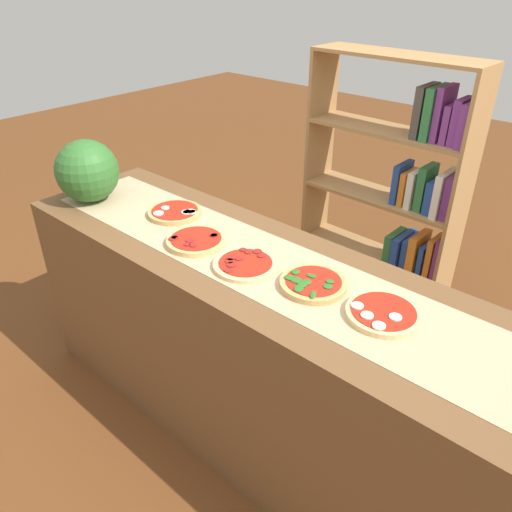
# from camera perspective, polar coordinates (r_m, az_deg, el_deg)

# --- Properties ---
(ground_plane) EXTENTS (12.00, 12.00, 0.00)m
(ground_plane) POSITION_cam_1_polar(r_m,az_deg,el_deg) (2.47, -0.00, -18.51)
(ground_plane) COLOR brown
(counter) EXTENTS (2.26, 0.62, 0.89)m
(counter) POSITION_cam_1_polar(r_m,az_deg,el_deg) (2.15, -0.00, -10.73)
(counter) COLOR brown
(counter) RESTS_ON ground_plane
(parchment_paper) EXTENTS (2.12, 0.40, 0.00)m
(parchment_paper) POSITION_cam_1_polar(r_m,az_deg,el_deg) (1.89, -0.00, -0.50)
(parchment_paper) COLOR tan
(parchment_paper) RESTS_ON counter
(pizza_mozzarella_0) EXTENTS (0.24, 0.24, 0.03)m
(pizza_mozzarella_0) POSITION_cam_1_polar(r_m,az_deg,el_deg) (2.25, -9.21, 4.96)
(pizza_mozzarella_0) COLOR tan
(pizza_mozzarella_0) RESTS_ON parchment_paper
(pizza_pepperoni_1) EXTENTS (0.24, 0.24, 0.03)m
(pizza_pepperoni_1) POSITION_cam_1_polar(r_m,az_deg,el_deg) (2.01, -6.85, 1.75)
(pizza_pepperoni_1) COLOR #DBB26B
(pizza_pepperoni_1) RESTS_ON parchment_paper
(pizza_pepperoni_2) EXTENTS (0.24, 0.24, 0.02)m
(pizza_pepperoni_2) POSITION_cam_1_polar(r_m,az_deg,el_deg) (1.85, -1.22, -0.93)
(pizza_pepperoni_2) COLOR #E5C17F
(pizza_pepperoni_2) RESTS_ON parchment_paper
(pizza_spinach_3) EXTENTS (0.24, 0.24, 0.03)m
(pizza_spinach_3) POSITION_cam_1_polar(r_m,az_deg,el_deg) (1.74, 6.49, -3.14)
(pizza_spinach_3) COLOR tan
(pizza_spinach_3) RESTS_ON parchment_paper
(pizza_mozzarella_4) EXTENTS (0.24, 0.24, 0.03)m
(pizza_mozzarella_4) POSITION_cam_1_polar(r_m,az_deg,el_deg) (1.65, 14.28, -6.34)
(pizza_mozzarella_4) COLOR #E5C17F
(pizza_mozzarella_4) RESTS_ON parchment_paper
(watermelon) EXTENTS (0.29, 0.29, 0.29)m
(watermelon) POSITION_cam_1_polar(r_m,az_deg,el_deg) (2.45, -18.69, 9.16)
(watermelon) COLOR #2D6628
(watermelon) RESTS_ON counter
(bookshelf) EXTENTS (0.89, 0.28, 1.49)m
(bookshelf) POSITION_cam_1_polar(r_m,az_deg,el_deg) (2.83, 16.27, 5.13)
(bookshelf) COLOR #A87A47
(bookshelf) RESTS_ON ground_plane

